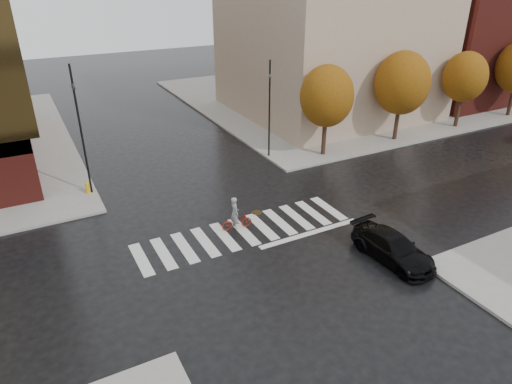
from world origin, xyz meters
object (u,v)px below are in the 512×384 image
sedan (393,248)px  cyclist (236,218)px  fire_hydrant (88,187)px  traffic_light_nw (79,122)px  traffic_light_ne (269,104)px

sedan → cyclist: cyclist is taller
sedan → fire_hydrant: (-11.63, 13.87, -0.09)m
traffic_light_nw → fire_hydrant: bearing=-90.1°
fire_hydrant → traffic_light_nw: bearing=10.9°
cyclist → fire_hydrant: size_ratio=2.57×
traffic_light_nw → traffic_light_ne: traffic_light_nw is taller
fire_hydrant → traffic_light_ne: bearing=1.0°
traffic_light_ne → fire_hydrant: traffic_light_ne is taller
cyclist → fire_hydrant: bearing=44.2°
traffic_light_ne → traffic_light_nw: bearing=-12.6°
cyclist → traffic_light_nw: (-6.07, 7.88, 3.97)m
traffic_light_nw → fire_hydrant: 4.07m
traffic_light_nw → fire_hydrant: traffic_light_nw is taller
sedan → traffic_light_ne: bearing=81.3°
cyclist → traffic_light_ne: 10.90m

